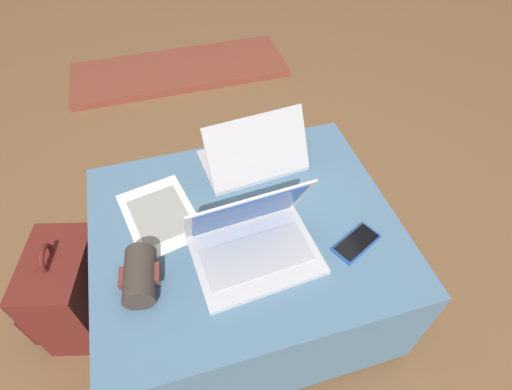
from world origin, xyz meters
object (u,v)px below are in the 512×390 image
(paper_sheet, at_px, (160,215))
(wrist_brace, at_px, (140,276))
(laptop_far, at_px, (254,156))
(backpack, at_px, (69,293))
(laptop_near, at_px, (253,240))
(cell_phone, at_px, (356,243))

(paper_sheet, xyz_separation_m, wrist_brace, (-0.08, -0.23, 0.04))
(laptop_far, xyz_separation_m, backpack, (-0.73, -0.16, -0.33))
(laptop_far, bearing_deg, laptop_near, 68.15)
(wrist_brace, bearing_deg, backpack, 144.96)
(laptop_near, distance_m, backpack, 0.73)
(laptop_near, bearing_deg, backpack, 158.79)
(backpack, xyz_separation_m, wrist_brace, (0.30, -0.21, 0.33))
(backpack, relative_size, wrist_brace, 2.74)
(laptop_far, distance_m, paper_sheet, 0.38)
(cell_phone, distance_m, wrist_brace, 0.64)
(laptop_near, xyz_separation_m, backpack, (-0.63, 0.19, -0.33))
(laptop_near, bearing_deg, paper_sheet, 135.28)
(laptop_near, xyz_separation_m, wrist_brace, (-0.33, -0.02, -0.01))
(backpack, bearing_deg, laptop_far, 116.89)
(laptop_near, height_order, cell_phone, laptop_near)
(paper_sheet, bearing_deg, laptop_near, -52.38)
(backpack, xyz_separation_m, paper_sheet, (0.38, 0.02, 0.28))
(laptop_far, height_order, wrist_brace, laptop_far)
(laptop_near, relative_size, wrist_brace, 2.20)
(laptop_far, relative_size, wrist_brace, 2.15)
(cell_phone, bearing_deg, paper_sheet, 37.91)
(laptop_far, relative_size, cell_phone, 2.17)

